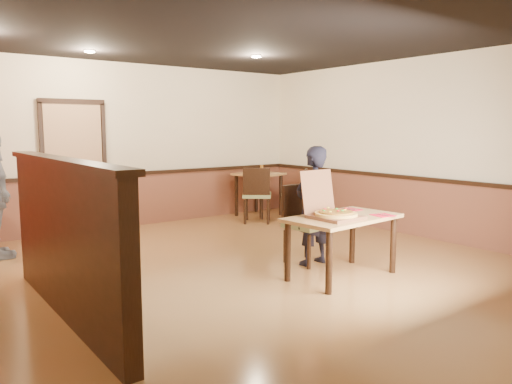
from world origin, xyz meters
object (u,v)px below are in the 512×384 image
Objects in this scene: main_table at (342,225)px; diner_chair at (304,220)px; side_chair_right at (298,191)px; condiment at (262,169)px; diner at (313,206)px; side_chair_left at (257,193)px; pizza_box at (332,212)px; side_table at (259,182)px.

diner_chair is at bearing 78.62° from main_table.
diner_chair reaches higher than side_chair_right.
condiment is at bearing 56.00° from diner_chair.
diner_chair is at bearing -88.68° from diner.
side_chair_left is 3.50m from pizza_box.
side_chair_left is 1.00m from side_chair_right.
side_chair_right is at bearing 51.02° from main_table.
main_table is at bearing -102.25° from diner_chair.
side_chair_left is at bearing -116.46° from diner.
pizza_box is at bearing 106.93° from side_chair_left.
pizza_box reaches higher than diner_chair.
condiment reaches higher than diner_chair.
diner is at bearing 75.65° from main_table.
pizza_box is at bearing 178.93° from main_table.
side_chair_left is at bearing 60.23° from diner_chair.
side_chair_left is 1.69× the size of pizza_box.
side_chair_left is at bearing -129.33° from side_table.
side_chair_right reaches higher than side_table.
diner_chair is 0.66× the size of diner.
main_table is 0.25m from pizza_box.
pizza_box is (-0.26, -0.76, 0.24)m from diner_chair.
diner_chair is at bearing 7.30° from side_chair_right.
main_table is 4.17m from side_table.
pizza_box is (-1.85, -3.83, 0.12)m from side_table.
side_chair_right is 1.56× the size of pizza_box.
side_chair_left is 0.79m from side_table.
side_chair_left is at bearing -134.03° from condiment.
main_table is at bearing 76.56° from diner.
side_chair_right is 0.82m from condiment.
side_chair_left reaches higher than condiment.
diner is (-1.07, -2.61, 0.19)m from side_chair_left.
pizza_box is at bearing -116.37° from condiment.
pizza_box is at bearing 61.61° from diner.
diner is 3.51m from condiment.
main_table is at bearing 1.96° from pizza_box.
diner_chair is at bearing 69.15° from pizza_box.
condiment is at bearing -120.84° from diner.
side_chair_right is at bearing -132.41° from diner.
side_table is 1.59× the size of pizza_box.
side_chair_right is 3.34m from diner.
pizza_box is at bearing 11.51° from side_chair_right.
side_chair_right is 5.59× the size of condiment.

